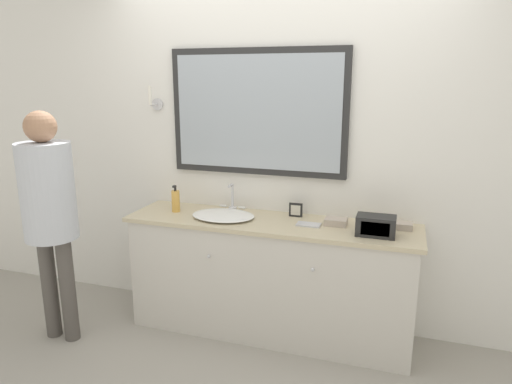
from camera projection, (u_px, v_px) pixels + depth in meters
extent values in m
plane|color=#9E998E|center=(258.00, 351.00, 3.10)|extent=(14.00, 14.00, 0.00)
cube|color=white|center=(281.00, 153.00, 3.31)|extent=(8.00, 0.06, 2.55)
cube|color=#282828|center=(257.00, 113.00, 3.25)|extent=(1.30, 0.04, 0.89)
cube|color=#9EA8B2|center=(256.00, 113.00, 3.23)|extent=(1.21, 0.01, 0.80)
cylinder|color=silver|center=(157.00, 104.00, 3.49)|extent=(0.09, 0.01, 0.09)
cylinder|color=silver|center=(154.00, 105.00, 3.44)|extent=(0.02, 0.10, 0.02)
cylinder|color=white|center=(150.00, 95.00, 3.38)|extent=(0.02, 0.02, 0.14)
cube|color=beige|center=(269.00, 279.00, 3.26)|extent=(1.98, 0.48, 0.81)
cube|color=#C6B793|center=(270.00, 223.00, 3.16)|extent=(2.04, 0.51, 0.03)
sphere|color=silver|center=(209.00, 256.00, 3.08)|extent=(0.02, 0.02, 0.02)
sphere|color=silver|center=(313.00, 270.00, 2.87)|extent=(0.02, 0.02, 0.02)
ellipsoid|color=white|center=(223.00, 215.00, 3.23)|extent=(0.45, 0.34, 0.03)
cylinder|color=silver|center=(233.00, 209.00, 3.40)|extent=(0.06, 0.06, 0.03)
cylinder|color=silver|center=(232.00, 196.00, 3.38)|extent=(0.02, 0.02, 0.17)
cylinder|color=silver|center=(231.00, 186.00, 3.32)|extent=(0.02, 0.07, 0.02)
cylinder|color=white|center=(223.00, 206.00, 3.42)|extent=(0.06, 0.02, 0.02)
cylinder|color=white|center=(242.00, 208.00, 3.38)|extent=(0.06, 0.02, 0.02)
cylinder|color=gold|center=(176.00, 201.00, 3.36)|extent=(0.06, 0.06, 0.16)
cylinder|color=black|center=(175.00, 188.00, 3.34)|extent=(0.02, 0.02, 0.04)
cube|color=black|center=(174.00, 186.00, 3.32)|extent=(0.02, 0.03, 0.01)
cube|color=black|center=(376.00, 226.00, 2.85)|extent=(0.24, 0.15, 0.13)
cube|color=black|center=(375.00, 229.00, 2.79)|extent=(0.17, 0.01, 0.09)
cube|color=black|center=(296.00, 210.00, 3.24)|extent=(0.10, 0.01, 0.10)
cube|color=beige|center=(296.00, 210.00, 3.24)|extent=(0.07, 0.00, 0.07)
cube|color=#B7A899|center=(336.00, 222.00, 3.07)|extent=(0.15, 0.12, 0.05)
cube|color=#B7A899|center=(400.00, 225.00, 2.99)|extent=(0.15, 0.11, 0.04)
cube|color=silver|center=(309.00, 225.00, 3.06)|extent=(0.16, 0.09, 0.01)
cylinder|color=#514C47|center=(50.00, 287.00, 3.22)|extent=(0.10, 0.10, 0.75)
cylinder|color=#514C47|center=(68.00, 290.00, 3.17)|extent=(0.10, 0.10, 0.75)
cylinder|color=silver|center=(48.00, 191.00, 3.02)|extent=(0.35, 0.35, 0.65)
sphere|color=#A87A5B|center=(40.00, 127.00, 2.92)|extent=(0.21, 0.21, 0.21)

